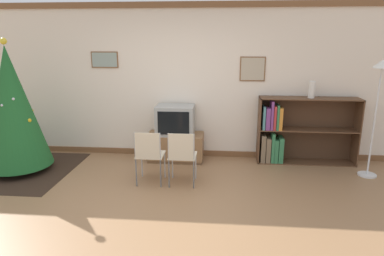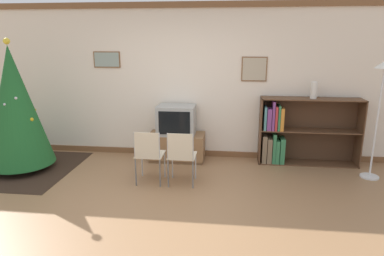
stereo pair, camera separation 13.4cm
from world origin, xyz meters
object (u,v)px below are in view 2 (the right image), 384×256
at_px(christmas_tree, 15,107).
at_px(standing_lamp, 382,89).
at_px(vase, 314,90).
at_px(bookshelf, 291,134).
at_px(television, 176,120).
at_px(tv_console, 177,147).
at_px(folding_chair_right, 181,155).
at_px(folding_chair_left, 149,154).

height_order(christmas_tree, standing_lamp, christmas_tree).
xyz_separation_m(christmas_tree, vase, (4.75, 0.80, 0.23)).
bearing_deg(bookshelf, television, -177.45).
xyz_separation_m(tv_console, standing_lamp, (3.12, -0.45, 1.15)).
xyz_separation_m(tv_console, bookshelf, (1.97, 0.09, 0.28)).
bearing_deg(bookshelf, christmas_tree, -169.52).
bearing_deg(vase, television, -178.38).
relative_size(christmas_tree, tv_console, 2.17).
relative_size(bookshelf, standing_lamp, 0.92).
relative_size(folding_chair_right, bookshelf, 0.49).
height_order(christmas_tree, folding_chair_right, christmas_tree).
distance_m(folding_chair_left, bookshelf, 2.50).
relative_size(bookshelf, vase, 5.93).
distance_m(tv_console, standing_lamp, 3.35).
bearing_deg(standing_lamp, folding_chair_right, -167.64).
relative_size(television, standing_lamp, 0.36).
xyz_separation_m(folding_chair_right, standing_lamp, (2.88, 0.63, 0.91)).
height_order(folding_chair_right, vase, vase).
bearing_deg(tv_console, television, -90.00).
xyz_separation_m(folding_chair_right, vase, (2.04, 1.14, 0.81)).
height_order(tv_console, standing_lamp, standing_lamp).
bearing_deg(bookshelf, vase, -4.39).
bearing_deg(television, vase, 1.62).
distance_m(vase, standing_lamp, 0.99).
relative_size(folding_chair_left, bookshelf, 0.49).
bearing_deg(television, tv_console, 90.00).
bearing_deg(folding_chair_right, christmas_tree, 172.87).
bearing_deg(folding_chair_right, standing_lamp, 12.36).
bearing_deg(folding_chair_right, television, 102.65).
bearing_deg(bookshelf, folding_chair_left, -152.33).
height_order(television, standing_lamp, standing_lamp).
xyz_separation_m(christmas_tree, folding_chair_left, (2.23, -0.34, -0.58)).
bearing_deg(christmas_tree, vase, 9.55).
distance_m(tv_console, folding_chair_left, 1.13).
xyz_separation_m(tv_console, television, (-0.00, -0.00, 0.49)).
distance_m(television, folding_chair_left, 1.13).
distance_m(television, bookshelf, 1.99).
distance_m(christmas_tree, tv_console, 2.70).
distance_m(christmas_tree, folding_chair_left, 2.33).
relative_size(folding_chair_right, standing_lamp, 0.45).
bearing_deg(christmas_tree, television, 16.56).
xyz_separation_m(television, folding_chair_left, (-0.24, -1.07, -0.26)).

